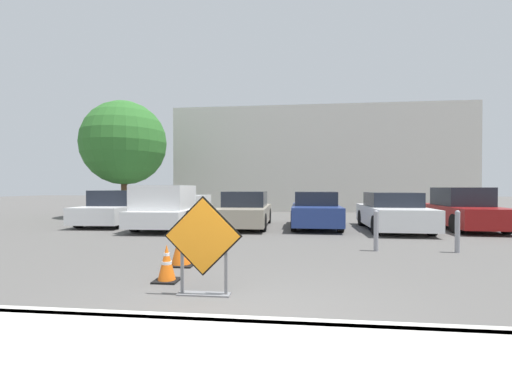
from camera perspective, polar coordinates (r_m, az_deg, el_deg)
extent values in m
plane|color=#565451|center=(13.67, 3.96, -5.69)|extent=(96.00, 96.00, 0.00)
cube|color=beige|center=(3.90, -2.76, -21.31)|extent=(28.32, 0.20, 0.14)
cube|color=black|center=(4.93, -8.82, -7.23)|extent=(1.13, 0.02, 1.13)
cube|color=orange|center=(4.91, -8.87, -7.25)|extent=(1.07, 0.02, 1.07)
cube|color=slate|center=(5.16, -8.66, -16.46)|extent=(0.76, 0.20, 0.02)
cube|color=slate|center=(5.14, -12.19, -11.74)|extent=(0.04, 0.04, 0.85)
cube|color=slate|center=(4.98, -5.03, -12.14)|extent=(0.04, 0.04, 0.85)
cube|color=black|center=(5.95, -14.65, -14.08)|extent=(0.39, 0.39, 0.03)
cone|color=orange|center=(5.88, -14.66, -11.22)|extent=(0.29, 0.29, 0.58)
cylinder|color=white|center=(5.85, -14.67, -10.01)|extent=(0.09, 0.09, 0.05)
cylinder|color=white|center=(5.88, -14.66, -11.33)|extent=(0.16, 0.16, 0.05)
cube|color=black|center=(7.05, -12.36, -11.71)|extent=(0.52, 0.52, 0.03)
cone|color=orange|center=(6.98, -12.37, -8.64)|extent=(0.38, 0.38, 0.74)
cylinder|color=white|center=(6.96, -12.37, -7.33)|extent=(0.12, 0.12, 0.07)
cylinder|color=white|center=(6.98, -12.37, -8.76)|extent=(0.21, 0.21, 0.07)
cube|color=white|center=(15.36, -22.19, -3.22)|extent=(2.06, 4.30, 0.63)
cube|color=#1E232D|center=(15.43, -22.03, -0.89)|extent=(1.73, 2.01, 0.62)
cylinder|color=black|center=(13.83, -21.35, -4.39)|extent=(0.23, 0.62, 0.61)
cylinder|color=black|center=(14.64, -27.47, -4.14)|extent=(0.23, 0.62, 0.61)
cylinder|color=black|center=(16.23, -17.43, -3.61)|extent=(0.23, 0.62, 0.61)
cylinder|color=black|center=(16.92, -22.87, -3.46)|extent=(0.23, 0.62, 0.61)
cube|color=silver|center=(13.69, -13.40, -3.67)|extent=(2.09, 5.29, 0.55)
cube|color=silver|center=(12.54, -15.05, -0.87)|extent=(1.83, 2.15, 0.85)
cube|color=silver|center=(15.81, -10.91, -1.25)|extent=(1.81, 0.16, 0.45)
cube|color=silver|center=(14.42, -8.71, -1.44)|extent=(0.19, 2.51, 0.45)
cube|color=silver|center=(14.94, -15.48, -1.38)|extent=(0.19, 2.51, 0.45)
cylinder|color=black|center=(11.95, -11.67, -4.81)|extent=(0.27, 0.77, 0.76)
cylinder|color=black|center=(12.54, -19.43, -4.57)|extent=(0.27, 0.77, 0.76)
cylinder|color=black|center=(14.97, -8.35, -3.68)|extent=(0.27, 0.77, 0.76)
cylinder|color=black|center=(15.45, -14.73, -3.55)|extent=(0.27, 0.77, 0.76)
cube|color=#A39984|center=(13.41, -1.81, -3.73)|extent=(1.84, 4.51, 0.62)
cube|color=#1E232D|center=(13.49, -1.75, -1.14)|extent=(1.60, 2.08, 0.58)
cylinder|color=black|center=(11.96, 1.24, -5.09)|extent=(0.21, 0.63, 0.63)
cylinder|color=black|center=(12.20, -6.52, -4.98)|extent=(0.21, 0.63, 0.63)
cylinder|color=black|center=(14.73, 2.08, -3.99)|extent=(0.21, 0.63, 0.63)
cylinder|color=black|center=(14.92, -4.25, -3.93)|extent=(0.21, 0.63, 0.63)
cube|color=navy|center=(13.28, 9.86, -3.59)|extent=(1.80, 4.07, 0.66)
cube|color=#1E232D|center=(13.35, 9.85, -1.05)|extent=(1.56, 1.89, 0.51)
cylinder|color=black|center=(12.11, 13.91, -4.83)|extent=(0.21, 0.72, 0.72)
cylinder|color=black|center=(12.04, 6.31, -4.85)|extent=(0.21, 0.72, 0.72)
cylinder|color=black|center=(14.60, 12.79, -3.88)|extent=(0.21, 0.72, 0.72)
cylinder|color=black|center=(14.53, 6.49, -3.88)|extent=(0.21, 0.72, 0.72)
cube|color=white|center=(13.27, 21.79, -3.71)|extent=(1.97, 4.40, 0.68)
cube|color=#1E232D|center=(13.34, 21.69, -1.15)|extent=(1.69, 2.04, 0.50)
cylinder|color=black|center=(12.25, 27.27, -5.06)|extent=(0.21, 0.63, 0.62)
cylinder|color=black|center=(11.78, 19.32, -5.24)|extent=(0.21, 0.63, 0.62)
cylinder|color=black|center=(14.81, 23.75, -4.04)|extent=(0.21, 0.63, 0.62)
cylinder|color=black|center=(14.43, 17.14, -4.14)|extent=(0.21, 0.63, 0.62)
cube|color=maroon|center=(14.92, 31.12, -3.26)|extent=(1.89, 4.61, 0.68)
cube|color=#1E232D|center=(14.99, 30.97, -0.65)|extent=(1.59, 2.15, 0.68)
cylinder|color=black|center=(13.99, 36.30, -4.35)|extent=(0.23, 0.66, 0.65)
cylinder|color=black|center=(13.34, 30.29, -4.55)|extent=(0.23, 0.66, 0.65)
cylinder|color=black|center=(16.53, 31.77, -3.55)|extent=(0.23, 0.66, 0.65)
cylinder|color=black|center=(15.98, 26.58, -3.66)|extent=(0.23, 0.66, 0.65)
cylinder|color=gray|center=(8.80, 19.37, -6.27)|extent=(0.11, 0.11, 0.93)
sphere|color=gray|center=(8.75, 19.39, -3.24)|extent=(0.12, 0.12, 0.12)
cylinder|color=gray|center=(9.39, 30.54, -5.85)|extent=(0.11, 0.11, 0.94)
sphere|color=gray|center=(9.34, 30.56, -2.98)|extent=(0.12, 0.12, 0.12)
cube|color=beige|center=(24.17, 10.18, 5.08)|extent=(18.87, 5.00, 6.72)
cylinder|color=#513823|center=(19.09, -21.10, -0.56)|extent=(0.32, 0.32, 2.22)
sphere|color=#2D6B28|center=(19.22, -21.14, 7.62)|extent=(4.33, 4.33, 4.33)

